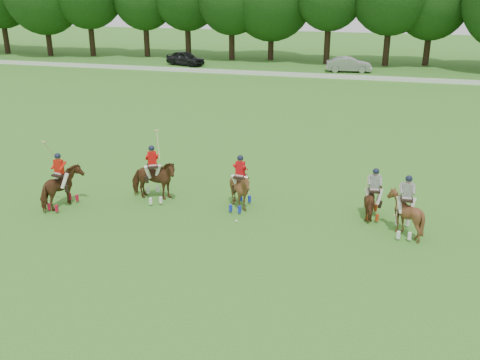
% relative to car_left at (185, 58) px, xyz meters
% --- Properties ---
extents(ground, '(180.00, 180.00, 0.00)m').
position_rel_car_left_xyz_m(ground, '(15.44, -42.50, -0.79)').
color(ground, '#30671D').
rests_on(ground, ground).
extents(boundary_rail, '(120.00, 0.10, 0.44)m').
position_rel_car_left_xyz_m(boundary_rail, '(15.44, -4.50, -0.57)').
color(boundary_rail, white).
rests_on(boundary_rail, ground).
extents(car_left, '(5.00, 3.28, 1.58)m').
position_rel_car_left_xyz_m(car_left, '(0.00, 0.00, 0.00)').
color(car_left, black).
rests_on(car_left, ground).
extents(car_mid, '(4.89, 2.25, 1.55)m').
position_rel_car_left_xyz_m(car_mid, '(18.39, 0.00, -0.01)').
color(car_mid, '#9A9A9F').
rests_on(car_mid, ground).
extents(polo_red_a, '(1.31, 2.15, 2.95)m').
position_rel_car_left_xyz_m(polo_red_a, '(9.43, -39.83, 0.09)').
color(polo_red_a, '#4E2914').
rests_on(polo_red_a, ground).
extents(polo_red_b, '(2.31, 2.22, 3.03)m').
position_rel_car_left_xyz_m(polo_red_b, '(12.84, -38.05, 0.13)').
color(polo_red_b, '#4E2914').
rests_on(polo_red_b, ground).
extents(polo_red_c, '(1.48, 1.63, 2.36)m').
position_rel_car_left_xyz_m(polo_red_c, '(16.76, -37.99, 0.06)').
color(polo_red_c, '#4E2914').
rests_on(polo_red_c, ground).
extents(polo_stripe_a, '(1.03, 1.69, 2.11)m').
position_rel_car_left_xyz_m(polo_stripe_a, '(22.20, -37.47, -0.05)').
color(polo_stripe_a, '#4E2914').
rests_on(polo_stripe_a, ground).
extents(polo_stripe_b, '(1.40, 1.56, 2.37)m').
position_rel_car_left_xyz_m(polo_stripe_b, '(23.39, -38.74, 0.07)').
color(polo_stripe_b, '#4E2914').
rests_on(polo_stripe_b, ground).
extents(polo_ball, '(0.09, 0.09, 0.09)m').
position_rel_car_left_xyz_m(polo_ball, '(16.97, -39.38, -0.75)').
color(polo_ball, white).
rests_on(polo_ball, ground).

